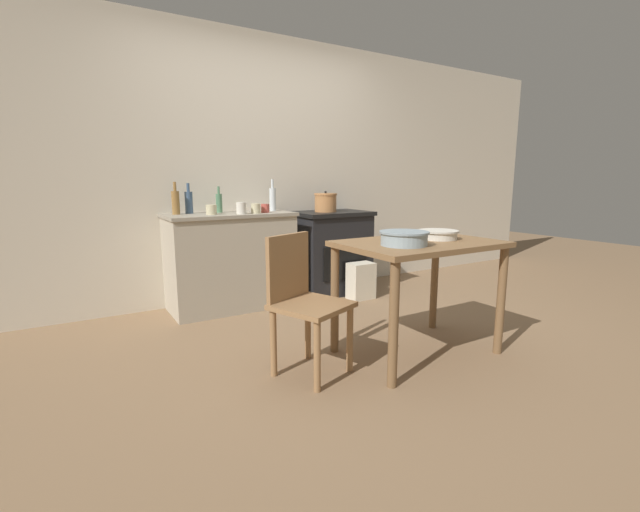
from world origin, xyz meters
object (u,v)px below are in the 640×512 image
Objects in this scene: flour_sack at (361,281)px; mixing_bowl_small at (438,234)px; stock_pot at (326,202)px; bottle_mid_left at (189,202)px; work_table at (419,259)px; cup_mid_right at (211,210)px; bottle_far_left at (272,199)px; stove at (331,252)px; bottle_center_left at (219,203)px; mixing_bowl_large at (404,238)px; chair at (303,299)px; cup_center at (265,208)px; cup_right at (241,208)px; cup_center_right at (256,208)px; bottle_left at (176,202)px.

mixing_bowl_small is (-0.29, -1.26, 0.62)m from flour_sack.
bottle_mid_left reaches higher than stock_pot.
cup_mid_right is (-0.90, 1.58, 0.27)m from work_table.
bottle_far_left is at bearing 174.44° from stock_pot.
stove is 9.35× the size of cup_mid_right.
bottle_center_left is (-0.51, 0.05, -0.02)m from bottle_far_left.
mixing_bowl_large is 1.15× the size of bottle_mid_left.
flour_sack is at bearing -64.58° from stock_pot.
flour_sack is 1.65m from mixing_bowl_large.
mixing_bowl_small is at bearing 6.97° from work_table.
bottle_far_left is at bearing 176.79° from stove.
stock_pot is (1.10, 1.51, 0.48)m from chair.
bottle_far_left is (-0.06, 1.79, 0.17)m from mixing_bowl_large.
flour_sack is 4.65× the size of cup_center.
flour_sack is at bearing -30.21° from bottle_far_left.
cup_mid_right is (0.13, -0.21, -0.06)m from bottle_mid_left.
work_table is 4.45× the size of stock_pot.
cup_center reaches higher than work_table.
cup_mid_right is 0.88× the size of cup_right.
stove is 1.00× the size of chair.
cup_center_right is at bearing -10.29° from cup_mid_right.
mixing_bowl_small is at bearing -60.02° from cup_right.
bottle_left is at bearing 152.39° from cup_right.
bottle_far_left is 0.23m from cup_center.
cup_center_right reaches higher than work_table.
work_table is 1.63m from cup_center.
bottle_mid_left reaches higher than cup_right.
flour_sack is (0.10, -0.40, -0.25)m from stove.
stove is 0.93m from cup_center.
bottle_left is (-1.63, 0.48, 0.80)m from flour_sack.
bottle_left is 0.39m from bottle_center_left.
bottle_mid_left is (-0.23, 1.65, 0.52)m from chair.
mixing_bowl_small is at bearing -52.20° from bottle_left.
bottle_left is 0.13m from bottle_mid_left.
bottle_center_left is at bearing -7.06° from bottle_mid_left.
stock_pot is at bearing 8.31° from cup_center.
bottle_mid_left is 1.13× the size of bottle_center_left.
mixing_bowl_large is (-0.69, -1.35, 0.64)m from flour_sack.
flour_sack is 1.19m from cup_center.
stove is at bearing 10.15° from cup_center_right.
stove is at bearing 104.72° from flour_sack.
stock_pot is (-0.18, 0.38, 0.76)m from flour_sack.
bottle_center_left is (-1.15, 0.09, 0.54)m from stove.
cup_mid_right is (-0.49, 0.03, 0.00)m from cup_center.
bottle_far_left is at bearing 91.87° from mixing_bowl_large.
cup_mid_right is at bearing -176.55° from stock_pot.
stock_pot is 1.08m from bottle_center_left.
work_table is 13.31× the size of cup_center.
mixing_bowl_large is at bearing -116.90° from flour_sack.
flour_sack is 1.26m from cup_center_right.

